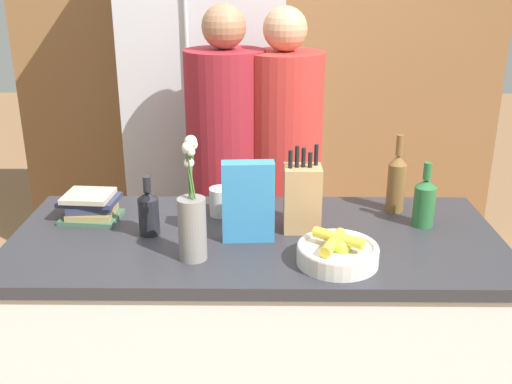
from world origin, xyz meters
TOP-DOWN VIEW (x-y plane):
  - kitchen_island at (0.00, 0.00)m, footprint 1.63×0.72m
  - back_wall_wood at (0.00, 1.70)m, footprint 2.83×0.12m
  - refrigerator at (-0.27, 1.34)m, footprint 0.80×0.62m
  - fruit_bowl at (0.25, -0.20)m, footprint 0.25×0.25m
  - knife_block at (0.16, 0.05)m, footprint 0.12×0.10m
  - flower_vase at (-0.19, -0.17)m, footprint 0.09×0.09m
  - cereal_box at (-0.02, -0.03)m, footprint 0.17×0.07m
  - coffee_mug at (-0.12, 0.18)m, footprint 0.10×0.12m
  - book_stack at (-0.59, 0.13)m, footprint 0.22×0.17m
  - bottle_oil at (0.58, 0.09)m, footprint 0.07×0.07m
  - bottle_vinegar at (0.51, 0.22)m, footprint 0.07×0.07m
  - bottle_wine at (-0.35, 0.01)m, footprint 0.07×0.07m
  - person_at_sink at (-0.14, 0.73)m, footprint 0.35×0.35m
  - person_in_blue at (0.11, 0.73)m, footprint 0.34×0.34m

SIDE VIEW (x-z plane):
  - kitchen_island at x=0.00m, z-range 0.00..0.90m
  - person_in_blue at x=0.11m, z-range 0.10..1.69m
  - person_at_sink at x=-0.14m, z-range 0.10..1.70m
  - fruit_bowl at x=0.25m, z-range 0.89..0.99m
  - book_stack at x=-0.59m, z-range 0.90..0.99m
  - coffee_mug at x=-0.12m, z-range 0.90..1.00m
  - bottle_wine at x=-0.35m, z-range 0.88..1.08m
  - bottle_oil at x=0.58m, z-range 0.88..1.10m
  - bottle_vinegar at x=0.51m, z-range 0.87..1.16m
  - knife_block at x=0.16m, z-range 0.87..1.16m
  - refrigerator at x=-0.27m, z-range 0.00..2.04m
  - flower_vase at x=-0.19m, z-range 0.84..1.23m
  - cereal_box at x=-0.02m, z-range 0.90..1.16m
  - back_wall_wood at x=0.00m, z-range 0.00..2.60m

